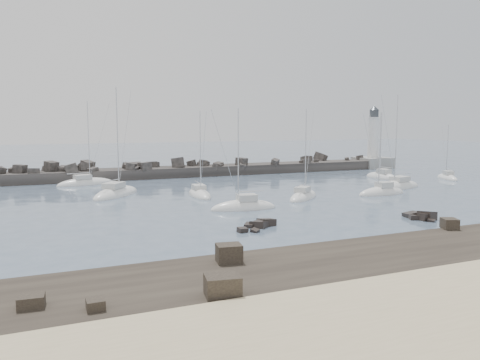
{
  "coord_description": "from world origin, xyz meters",
  "views": [
    {
      "loc": [
        -22.41,
        -47.38,
        9.84
      ],
      "look_at": [
        3.07,
        12.0,
        2.08
      ],
      "focal_mm": 35.0,
      "sensor_mm": 36.0,
      "label": 1
    }
  ],
  "objects_px": {
    "lighthouse": "(373,154)",
    "sailboat_3": "(116,195)",
    "sailboat_5": "(244,208)",
    "sailboat_10": "(398,187)",
    "sailboat_8": "(382,193)",
    "sailboat_9": "(382,178)",
    "sailboat_6": "(200,195)",
    "sailboat_11": "(447,178)",
    "sailboat_4": "(86,184)",
    "sailboat_7": "(303,197)"
  },
  "relations": [
    {
      "from": "lighthouse",
      "to": "sailboat_3",
      "type": "relative_size",
      "value": 0.91
    },
    {
      "from": "sailboat_5",
      "to": "sailboat_10",
      "type": "xyz_separation_m",
      "value": [
        29.04,
        7.1,
        -0.01
      ]
    },
    {
      "from": "sailboat_3",
      "to": "sailboat_8",
      "type": "relative_size",
      "value": 1.29
    },
    {
      "from": "sailboat_8",
      "to": "sailboat_9",
      "type": "distance_m",
      "value": 20.21
    },
    {
      "from": "sailboat_6",
      "to": "sailboat_11",
      "type": "relative_size",
      "value": 1.18
    },
    {
      "from": "sailboat_10",
      "to": "sailboat_11",
      "type": "relative_size",
      "value": 1.44
    },
    {
      "from": "lighthouse",
      "to": "sailboat_5",
      "type": "xyz_separation_m",
      "value": [
        -47.97,
        -36.48,
        -2.94
      ]
    },
    {
      "from": "sailboat_6",
      "to": "sailboat_9",
      "type": "bearing_deg",
      "value": 10.19
    },
    {
      "from": "sailboat_8",
      "to": "sailboat_9",
      "type": "xyz_separation_m",
      "value": [
        13.05,
        15.43,
        -0.0
      ]
    },
    {
      "from": "sailboat_3",
      "to": "sailboat_10",
      "type": "relative_size",
      "value": 1.05
    },
    {
      "from": "sailboat_6",
      "to": "sailboat_8",
      "type": "relative_size",
      "value": 1.0
    },
    {
      "from": "lighthouse",
      "to": "sailboat_3",
      "type": "height_order",
      "value": "sailboat_3"
    },
    {
      "from": "sailboat_8",
      "to": "sailboat_10",
      "type": "relative_size",
      "value": 0.81
    },
    {
      "from": "sailboat_4",
      "to": "sailboat_7",
      "type": "relative_size",
      "value": 1.14
    },
    {
      "from": "sailboat_3",
      "to": "sailboat_5",
      "type": "relative_size",
      "value": 1.27
    },
    {
      "from": "sailboat_5",
      "to": "sailboat_9",
      "type": "xyz_separation_m",
      "value": [
        35.49,
        18.29,
        0.0
      ]
    },
    {
      "from": "sailboat_7",
      "to": "sailboat_10",
      "type": "height_order",
      "value": "sailboat_10"
    },
    {
      "from": "sailboat_7",
      "to": "sailboat_8",
      "type": "bearing_deg",
      "value": -6.33
    },
    {
      "from": "sailboat_6",
      "to": "lighthouse",
      "type": "bearing_deg",
      "value": 26.66
    },
    {
      "from": "sailboat_3",
      "to": "sailboat_11",
      "type": "xyz_separation_m",
      "value": [
        57.63,
        -3.5,
        -0.01
      ]
    },
    {
      "from": "sailboat_8",
      "to": "sailboat_7",
      "type": "bearing_deg",
      "value": 173.67
    },
    {
      "from": "sailboat_5",
      "to": "sailboat_10",
      "type": "bearing_deg",
      "value": 13.73
    },
    {
      "from": "sailboat_7",
      "to": "sailboat_10",
      "type": "bearing_deg",
      "value": 8.93
    },
    {
      "from": "sailboat_8",
      "to": "sailboat_5",
      "type": "bearing_deg",
      "value": -172.74
    },
    {
      "from": "sailboat_3",
      "to": "sailboat_9",
      "type": "xyz_separation_m",
      "value": [
        47.53,
        1.86,
        0.0
      ]
    },
    {
      "from": "lighthouse",
      "to": "sailboat_5",
      "type": "height_order",
      "value": "lighthouse"
    },
    {
      "from": "sailboat_3",
      "to": "lighthouse",
      "type": "bearing_deg",
      "value": 18.48
    },
    {
      "from": "sailboat_3",
      "to": "sailboat_7",
      "type": "relative_size",
      "value": 1.26
    },
    {
      "from": "sailboat_3",
      "to": "sailboat_11",
      "type": "distance_m",
      "value": 57.74
    },
    {
      "from": "sailboat_3",
      "to": "sailboat_8",
      "type": "height_order",
      "value": "sailboat_3"
    },
    {
      "from": "lighthouse",
      "to": "sailboat_8",
      "type": "relative_size",
      "value": 1.17
    },
    {
      "from": "sailboat_4",
      "to": "sailboat_7",
      "type": "height_order",
      "value": "sailboat_4"
    },
    {
      "from": "sailboat_9",
      "to": "sailboat_4",
      "type": "bearing_deg",
      "value": 166.37
    },
    {
      "from": "sailboat_5",
      "to": "sailboat_8",
      "type": "xyz_separation_m",
      "value": [
        22.44,
        2.86,
        0.0
      ]
    },
    {
      "from": "sailboat_3",
      "to": "sailboat_9",
      "type": "distance_m",
      "value": 47.56
    },
    {
      "from": "sailboat_4",
      "to": "sailboat_10",
      "type": "relative_size",
      "value": 0.95
    },
    {
      "from": "sailboat_4",
      "to": "sailboat_5",
      "type": "distance_m",
      "value": 33.89
    },
    {
      "from": "sailboat_8",
      "to": "sailboat_9",
      "type": "bearing_deg",
      "value": 49.77
    },
    {
      "from": "sailboat_4",
      "to": "sailboat_8",
      "type": "relative_size",
      "value": 1.17
    },
    {
      "from": "sailboat_5",
      "to": "sailboat_10",
      "type": "relative_size",
      "value": 0.82
    },
    {
      "from": "sailboat_3",
      "to": "sailboat_4",
      "type": "relative_size",
      "value": 1.11
    },
    {
      "from": "sailboat_11",
      "to": "sailboat_7",
      "type": "bearing_deg",
      "value": -166.01
    },
    {
      "from": "sailboat_9",
      "to": "sailboat_10",
      "type": "distance_m",
      "value": 12.91
    },
    {
      "from": "lighthouse",
      "to": "sailboat_7",
      "type": "height_order",
      "value": "lighthouse"
    },
    {
      "from": "sailboat_3",
      "to": "sailboat_6",
      "type": "distance_m",
      "value": 11.55
    },
    {
      "from": "lighthouse",
      "to": "sailboat_4",
      "type": "xyz_separation_m",
      "value": [
        -62.78,
        -6.0,
        -2.96
      ]
    },
    {
      "from": "sailboat_8",
      "to": "sailboat_6",
      "type": "bearing_deg",
      "value": 159.9
    },
    {
      "from": "lighthouse",
      "to": "sailboat_4",
      "type": "height_order",
      "value": "lighthouse"
    },
    {
      "from": "lighthouse",
      "to": "sailboat_7",
      "type": "xyz_separation_m",
      "value": [
        -37.47,
        -32.3,
        -2.95
      ]
    },
    {
      "from": "sailboat_8",
      "to": "sailboat_11",
      "type": "relative_size",
      "value": 1.18
    }
  ]
}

